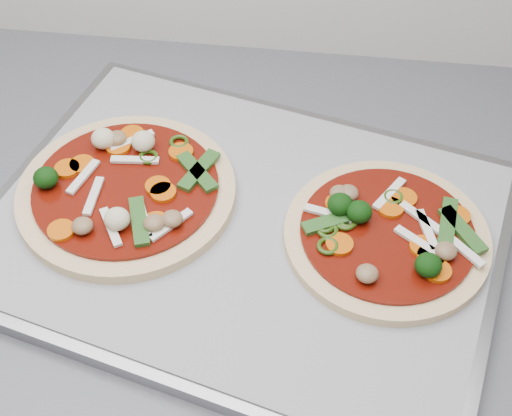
# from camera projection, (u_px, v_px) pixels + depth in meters

# --- Properties ---
(countertop) EXTENTS (3.60, 0.60, 0.04)m
(countertop) POSITION_uv_depth(u_px,v_px,m) (106.00, 232.00, 0.72)
(countertop) COLOR #5B5A61
(countertop) RESTS_ON base_cabinet
(baking_tray) EXTENTS (0.55, 0.46, 0.02)m
(baking_tray) POSITION_uv_depth(u_px,v_px,m) (242.00, 229.00, 0.68)
(baking_tray) COLOR gray
(baking_tray) RESTS_ON countertop
(parchment) EXTENTS (0.53, 0.44, 0.00)m
(parchment) POSITION_uv_depth(u_px,v_px,m) (242.00, 223.00, 0.68)
(parchment) COLOR #A09FA5
(parchment) RESTS_ON baking_tray
(pizza_left) EXTENTS (0.29, 0.29, 0.04)m
(pizza_left) POSITION_uv_depth(u_px,v_px,m) (126.00, 189.00, 0.69)
(pizza_left) COLOR beige
(pizza_left) RESTS_ON parchment
(pizza_right) EXTENTS (0.19, 0.19, 0.03)m
(pizza_right) POSITION_uv_depth(u_px,v_px,m) (386.00, 234.00, 0.66)
(pizza_right) COLOR beige
(pizza_right) RESTS_ON parchment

